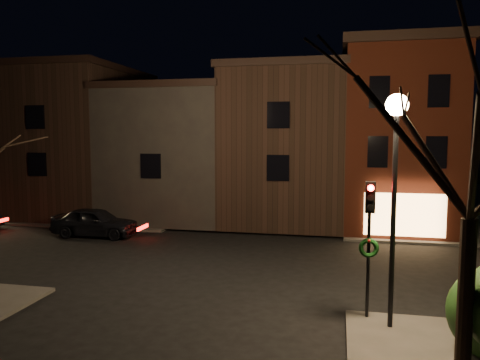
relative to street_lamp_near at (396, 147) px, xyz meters
name	(u,v)px	position (x,y,z in m)	size (l,w,h in m)	color
ground	(227,262)	(-6.20, 6.00, -5.18)	(120.00, 120.00, 0.00)	black
sidewalk_far_left	(71,192)	(-26.20, 26.00, -5.12)	(30.00, 30.00, 0.12)	#2D2B28
corner_building	(398,136)	(1.80, 15.47, 0.22)	(6.50, 8.50, 10.50)	#42150B
row_building_a	(288,145)	(-4.70, 16.50, -0.34)	(7.30, 10.30, 9.40)	black
row_building_b	(180,152)	(-11.95, 16.50, -0.85)	(7.80, 10.30, 8.40)	black
row_building_c	(82,140)	(-19.20, 16.50, -0.09)	(7.30, 10.30, 9.90)	black
street_lamp_near	(396,147)	(0.00, 0.00, 0.00)	(0.60, 0.60, 6.48)	black
traffic_signal	(369,228)	(-0.60, 0.49, -2.37)	(0.58, 0.38, 4.05)	black
bare_tree_right	(475,104)	(1.30, -2.50, 0.97)	(6.40, 6.40, 8.50)	black
parked_car_a	(95,222)	(-14.37, 9.42, -4.39)	(1.86, 4.62, 1.58)	black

